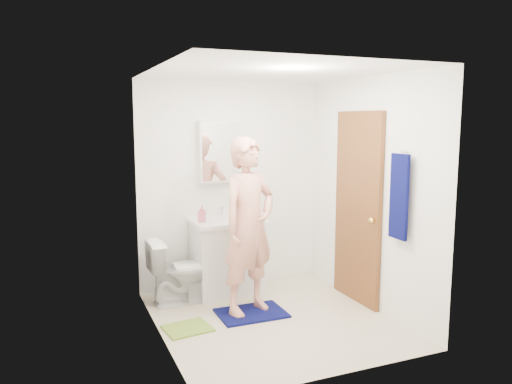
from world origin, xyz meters
The scene contains 22 objects.
floor centered at (0.00, 0.00, -0.01)m, with size 2.20×2.40×0.02m, color beige.
ceiling centered at (0.00, 0.00, 2.41)m, with size 2.20×2.40×0.02m, color white.
wall_back centered at (0.00, 1.21, 1.20)m, with size 2.20×0.02×2.40m, color white.
wall_front centered at (0.00, -1.21, 1.20)m, with size 2.20×0.02×2.40m, color white.
wall_left centered at (-1.11, 0.00, 1.20)m, with size 0.02×2.40×2.40m, color white.
wall_right centered at (1.11, 0.00, 1.20)m, with size 0.02×2.40×2.40m, color white.
vanity_cabinet centered at (-0.15, 0.91, 0.40)m, with size 0.75×0.55×0.80m, color white.
countertop centered at (-0.15, 0.91, 0.83)m, with size 0.79×0.59×0.05m, color white.
sink_basin centered at (-0.15, 0.91, 0.84)m, with size 0.40×0.40×0.03m, color white.
faucet centered at (-0.15, 1.09, 0.91)m, with size 0.03×0.03×0.12m, color silver.
medicine_cabinet centered at (-0.15, 1.14, 1.60)m, with size 0.50×0.12×0.70m, color white.
mirror_panel centered at (-0.15, 1.08, 1.60)m, with size 0.46×0.01×0.66m, color white.
door centered at (1.07, 0.15, 1.02)m, with size 0.05×0.80×2.05m, color brown.
door_knob centered at (1.03, -0.17, 0.95)m, with size 0.07×0.07×0.07m, color gold.
towel centered at (1.03, -0.57, 1.25)m, with size 0.03×0.24×0.80m, color #070B47.
towel_hook centered at (1.07, -0.57, 1.67)m, with size 0.02×0.02×0.06m, color silver.
toilet centered at (-0.72, 0.80, 0.35)m, with size 0.39×0.69×0.71m, color white.
bath_mat centered at (-0.15, 0.20, 0.01)m, with size 0.68×0.48×0.02m, color #070B47.
green_rug centered at (-0.84, 0.08, 0.01)m, with size 0.42×0.36×0.02m, color olive.
soap_dispenser centered at (-0.45, 0.90, 0.94)m, with size 0.08×0.09×0.19m, color #D36276.
toothbrush_cup centered at (0.03, 1.04, 0.90)m, with size 0.14×0.14×0.11m, color #683F8C.
man centered at (-0.15, 0.24, 0.91)m, with size 0.65×0.42×1.77m, color #E2967F.
Camera 1 is at (-1.96, -4.29, 1.96)m, focal length 35.00 mm.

